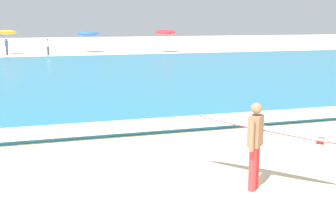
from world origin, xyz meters
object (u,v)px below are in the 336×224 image
object	(u,v)px
surfer_with_board	(259,136)
beach_umbrella_1	(7,32)
beachgoer_near_row_left	(48,46)
beachgoer_near_row_mid	(7,46)
beach_umbrella_3	(165,32)
beach_umbrella_2	(88,34)

from	to	relation	value
surfer_with_board	beach_umbrella_1	world-z (taller)	beach_umbrella_1
surfer_with_board	beachgoer_near_row_left	size ratio (longest dim) A/B	1.42
surfer_with_board	beach_umbrella_1	distance (m)	38.66
beach_umbrella_1	beachgoer_near_row_mid	distance (m)	1.97
beach_umbrella_1	beach_umbrella_3	bearing A→B (deg)	-6.49
surfer_with_board	beachgoer_near_row_left	distance (m)	35.40
beach_umbrella_3	beachgoer_near_row_left	size ratio (longest dim) A/B	1.49
surfer_with_board	beachgoer_near_row_left	bearing A→B (deg)	95.16
surfer_with_board	beach_umbrella_1	bearing A→B (deg)	100.27
beach_umbrella_2	beachgoer_near_row_mid	bearing A→B (deg)	-169.44
beachgoer_near_row_left	beach_umbrella_1	bearing A→B (deg)	143.21
beachgoer_near_row_left	beachgoer_near_row_mid	xyz separation A→B (m)	(-3.75, 1.26, 0.00)
beach_umbrella_1	beach_umbrella_2	world-z (taller)	beach_umbrella_1
beach_umbrella_1	beachgoer_near_row_mid	bearing A→B (deg)	-91.62
beach_umbrella_1	beach_umbrella_3	xyz separation A→B (m)	(15.58, -1.77, -0.04)
beach_umbrella_3	beachgoer_near_row_mid	bearing A→B (deg)	179.04
surfer_with_board	beachgoer_near_row_mid	distance (m)	37.17
beach_umbrella_1	beach_umbrella_2	bearing A→B (deg)	-0.35
beach_umbrella_3	beach_umbrella_1	bearing A→B (deg)	173.51
beach_umbrella_2	beachgoer_near_row_mid	world-z (taller)	beach_umbrella_2
beach_umbrella_1	beach_umbrella_3	distance (m)	15.69
beach_umbrella_2	beachgoer_near_row_mid	xyz separation A→B (m)	(-7.85, -1.46, -1.08)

